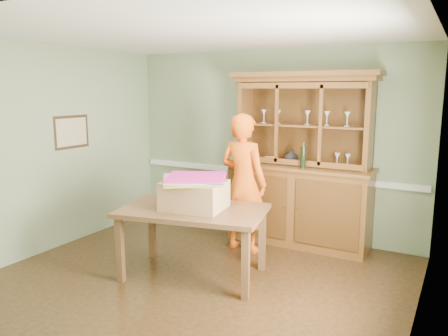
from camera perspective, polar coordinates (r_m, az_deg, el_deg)
The scene contains 14 objects.
floor at distance 5.13m, azimuth -3.47°, elevation -14.31°, with size 4.50×4.50×0.00m, color #4B3218.
ceiling at distance 4.70m, azimuth -3.84°, elevation 17.18°, with size 4.50×4.50×0.00m, color white.
wall_back at distance 6.49m, azimuth 5.98°, elevation 3.27°, with size 4.50×4.50×0.00m, color gray.
wall_left at distance 6.23m, azimuth -21.32°, elevation 2.35°, with size 4.00×4.00×0.00m, color gray.
wall_right at distance 4.01m, azimuth 24.55°, elevation -1.92°, with size 4.00×4.00×0.00m, color gray.
wall_front at distance 3.27m, azimuth -23.03°, elevation -4.36°, with size 4.50×4.50×0.00m, color gray.
chair_rail at distance 6.53m, azimuth 5.82°, elevation -0.67°, with size 4.41×0.05×0.08m, color white.
framed_map at distance 6.39m, azimuth -19.25°, elevation 4.46°, with size 0.03×0.60×0.46m.
window_panel at distance 3.69m, azimuth 23.99°, elevation -0.48°, with size 0.03×0.96×1.36m.
china_hutch at distance 6.12m, azimuth 9.87°, elevation -2.22°, with size 2.01×0.66×2.36m.
dining_table at distance 4.99m, azimuth -4.06°, elevation -6.33°, with size 1.78×1.28×0.80m.
cardboard_box at distance 4.92m, azimuth -3.88°, elevation -3.55°, with size 0.67×0.53×0.31m, color tan.
kite_stack at distance 4.90m, azimuth -4.03°, elevation -1.42°, with size 0.87×0.87×0.05m.
person at distance 5.75m, azimuth 2.54°, elevation -1.96°, with size 0.67×0.44×1.83m, color #FF6110.
Camera 1 is at (2.54, -3.92, 2.13)m, focal length 35.00 mm.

